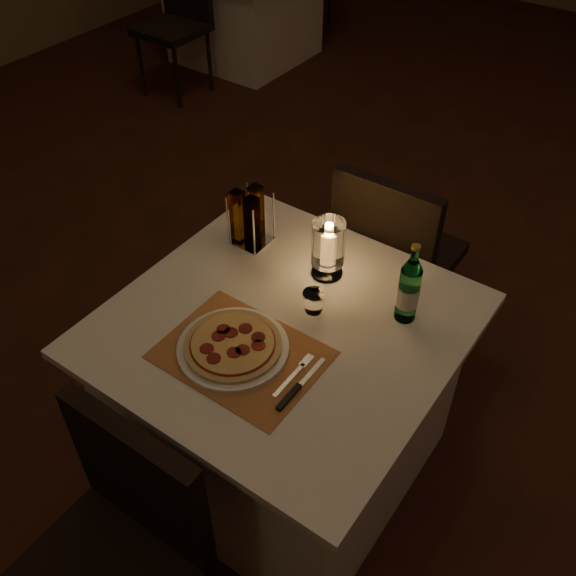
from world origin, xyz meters
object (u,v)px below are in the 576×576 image
Objects in this scene: water_bottle at (409,290)px; chair_near at (120,539)px; neighbor_table_left at (244,9)px; hurricane_candle at (328,245)px; plate at (233,348)px; main_table at (285,397)px; tumbler at (314,302)px; pizza at (233,344)px; chair_far at (392,249)px.

chair_near is at bearing -106.87° from water_bottle.
hurricane_candle is at bearing -47.23° from neighbor_table_left.
plate is at bearing 95.35° from chair_near.
water_bottle is at bearing 73.13° from chair_near.
main_table is 3.12× the size of plate.
hurricane_candle is at bearing 173.93° from water_bottle.
tumbler is 0.19m from hurricane_candle.
plate is 0.45m from hurricane_candle.
plate is 1.17× the size of water_bottle.
tumbler is at bearing 86.80° from chair_near.
pizza is (0.00, 0.00, 0.02)m from plate.
main_table is 4.93× the size of hurricane_candle.
chair_near is 2.81× the size of plate.
chair_near is at bearing -93.20° from tumbler.
chair_near reaches higher than pizza.
main_table is 0.44m from pizza.
hurricane_candle is at bearing 90.79° from chair_near.
pizza is 1.38× the size of hurricane_candle.
chair_near reaches higher than tumbler.
chair_near is 0.84m from tumbler.
chair_near is 1.43m from chair_far.
hurricane_candle reaches higher than chair_near.
main_table is 3.75m from neighbor_table_left.
pizza is at bearing 8.79° from plate.
plate is at bearing -109.34° from tumbler.
neighbor_table_left is at bearing 135.75° from water_bottle.
chair_near and chair_far have the same top height.
main_table is 0.55m from hurricane_candle.
chair_far is 3.21× the size of pizza.
chair_near is at bearing -84.66° from pizza.
neighbor_table_left is (-2.43, 3.58, -0.18)m from chair_near.
water_bottle is (0.28, 0.22, 0.48)m from main_table.
chair_far is (0.00, 1.43, 0.00)m from chair_near.
chair_far is at bearing 86.80° from pizza.
pizza is 0.53m from water_bottle.
main_table is at bearing 74.48° from plate.
chair_far reaches higher than neighbor_table_left.
chair_near is 0.57m from plate.
water_bottle reaches higher than pizza.
plate is 0.53m from water_bottle.
tumbler is (0.10, 0.27, 0.02)m from plate.
chair_far is 0.92m from plate.
main_table is 3.57× the size of pizza.
neighbor_table_left is at bearing 127.96° from plate.
chair_far is at bearing 120.18° from water_bottle.
water_bottle is at bearing -6.07° from hurricane_candle.
main_table is 0.74m from chair_near.
hurricane_candle is (-0.01, 0.26, 0.48)m from main_table.
hurricane_candle is at bearing 92.98° from main_table.
pizza is 1.02× the size of water_bottle.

